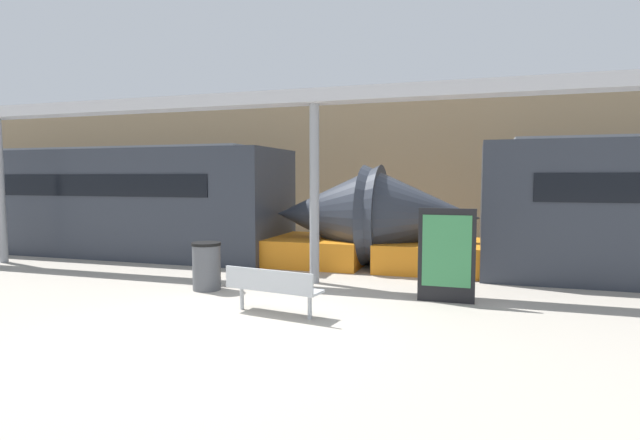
{
  "coord_description": "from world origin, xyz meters",
  "views": [
    {
      "loc": [
        3.56,
        -6.82,
        2.28
      ],
      "look_at": [
        0.4,
        3.24,
        1.4
      ],
      "focal_mm": 28.0,
      "sensor_mm": 36.0,
      "label": 1
    }
  ],
  "objects_px": {
    "bench_near": "(272,286)",
    "support_column_near": "(314,194)",
    "train_right": "(62,202)",
    "poster_board": "(447,255)",
    "trash_bin": "(207,266)",
    "support_column_far": "(1,191)"
  },
  "relations": [
    {
      "from": "train_right",
      "to": "poster_board",
      "type": "distance_m",
      "value": 12.6
    },
    {
      "from": "train_right",
      "to": "trash_bin",
      "type": "height_order",
      "value": "train_right"
    },
    {
      "from": "train_right",
      "to": "support_column_near",
      "type": "distance_m",
      "value": 9.61
    },
    {
      "from": "trash_bin",
      "to": "support_column_near",
      "type": "xyz_separation_m",
      "value": [
        1.9,
        1.32,
        1.44
      ]
    },
    {
      "from": "train_right",
      "to": "support_column_near",
      "type": "height_order",
      "value": "support_column_near"
    },
    {
      "from": "train_right",
      "to": "support_column_far",
      "type": "bearing_deg",
      "value": -81.36
    },
    {
      "from": "poster_board",
      "to": "support_column_near",
      "type": "distance_m",
      "value": 3.17
    },
    {
      "from": "bench_near",
      "to": "poster_board",
      "type": "relative_size",
      "value": 1.0
    },
    {
      "from": "support_column_near",
      "to": "support_column_far",
      "type": "distance_m",
      "value": 8.9
    },
    {
      "from": "trash_bin",
      "to": "bench_near",
      "type": "bearing_deg",
      "value": -34.09
    },
    {
      "from": "support_column_far",
      "to": "support_column_near",
      "type": "bearing_deg",
      "value": 0.0
    },
    {
      "from": "poster_board",
      "to": "support_column_near",
      "type": "bearing_deg",
      "value": 162.14
    },
    {
      "from": "support_column_near",
      "to": "support_column_far",
      "type": "relative_size",
      "value": 1.0
    },
    {
      "from": "poster_board",
      "to": "support_column_near",
      "type": "xyz_separation_m",
      "value": [
        -2.85,
        0.92,
        1.06
      ]
    },
    {
      "from": "poster_board",
      "to": "support_column_far",
      "type": "relative_size",
      "value": 0.45
    },
    {
      "from": "bench_near",
      "to": "support_column_near",
      "type": "xyz_separation_m",
      "value": [
        -0.13,
        2.69,
        1.44
      ]
    },
    {
      "from": "train_right",
      "to": "trash_bin",
      "type": "xyz_separation_m",
      "value": [
        7.38,
        -3.78,
        -1.03
      ]
    },
    {
      "from": "trash_bin",
      "to": "support_column_near",
      "type": "distance_m",
      "value": 2.72
    },
    {
      "from": "train_right",
      "to": "trash_bin",
      "type": "bearing_deg",
      "value": -27.11
    },
    {
      "from": "poster_board",
      "to": "trash_bin",
      "type": "bearing_deg",
      "value": -175.2
    },
    {
      "from": "train_right",
      "to": "poster_board",
      "type": "height_order",
      "value": "train_right"
    },
    {
      "from": "poster_board",
      "to": "support_column_near",
      "type": "height_order",
      "value": "support_column_near"
    }
  ]
}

